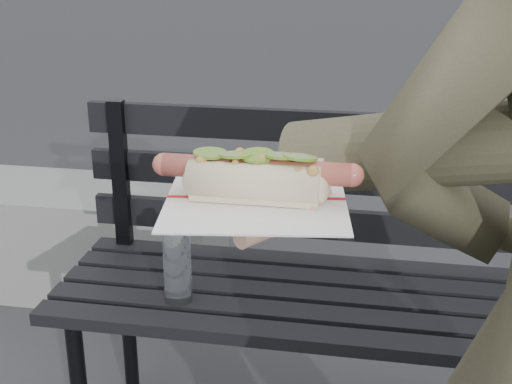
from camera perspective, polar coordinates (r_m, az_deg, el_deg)
park_bench at (r=1.75m, az=8.75°, el=-5.97°), size 1.50×0.44×0.88m
concrete_block at (r=2.79m, az=-15.31°, el=-3.44°), size 1.20×0.40×0.40m
held_hotdog at (r=0.79m, az=14.67°, el=2.81°), size 0.63×0.30×0.20m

